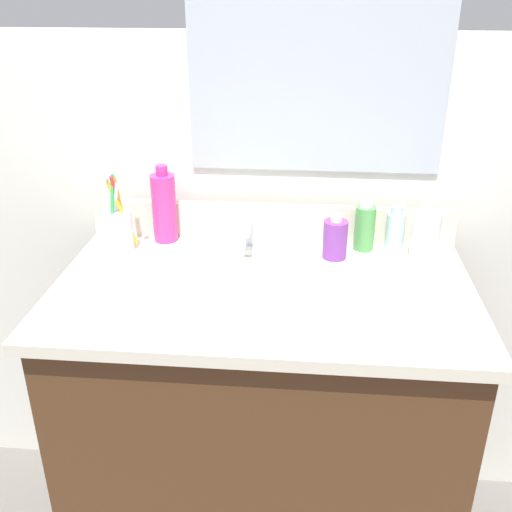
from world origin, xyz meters
TOP-DOWN VIEW (x-y plane):
  - vanity_cabinet at (0.00, 0.00)m, footprint 0.87×0.49m
  - countertop at (0.00, 0.00)m, footprint 0.90×0.54m
  - backsplash at (0.00, 0.26)m, footprint 0.90×0.02m
  - back_wall at (0.00, 0.32)m, footprint 2.00×0.04m
  - mirror_panel at (0.10, 0.30)m, footprint 0.60×0.01m
  - sink_basin at (-0.05, -0.01)m, footprint 0.36×0.36m
  - faucet at (-0.05, 0.18)m, footprint 0.16×0.10m
  - bottle_cream_purple at (0.16, 0.16)m, footprint 0.06×0.06m
  - bottle_gel_clear at (0.30, 0.23)m, footprint 0.05×0.05m
  - bottle_soap_pink at (-0.26, 0.22)m, footprint 0.06×0.06m
  - bottle_toner_green at (0.23, 0.21)m, footprint 0.05×0.05m
  - bottle_lotion_white at (0.36, 0.16)m, footprint 0.07×0.07m
  - cup_white_ceramic at (-0.36, 0.15)m, footprint 0.08×0.07m

SIDE VIEW (x-z plane):
  - vanity_cabinet at x=0.00m, z-range 0.00..0.78m
  - back_wall at x=0.00m, z-range 0.00..1.30m
  - sink_basin at x=-0.05m, z-range 0.72..0.84m
  - countertop at x=0.00m, z-range 0.78..0.81m
  - faucet at x=-0.05m, z-range 0.80..0.88m
  - backsplash at x=0.00m, z-range 0.81..0.90m
  - bottle_cream_purple at x=0.16m, z-range 0.80..0.91m
  - bottle_gel_clear at x=0.30m, z-range 0.80..0.91m
  - cup_white_ceramic at x=-0.36m, z-range 0.77..0.96m
  - bottle_toner_green at x=0.23m, z-range 0.80..0.94m
  - bottle_lotion_white at x=0.36m, z-range 0.80..0.94m
  - bottle_soap_pink at x=-0.26m, z-range 0.80..0.99m
  - mirror_panel at x=0.10m, z-range 0.98..1.54m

